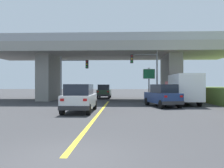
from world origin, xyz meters
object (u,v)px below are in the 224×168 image
suv_crossing (163,96)px  traffic_signal_nearside (148,68)px  box_truck (183,89)px  suv_lead (80,98)px  highway_sign (149,77)px  traffic_signal_farside (71,72)px  sedan_oncoming (104,91)px

suv_crossing → traffic_signal_nearside: bearing=83.7°
box_truck → traffic_signal_nearside: bearing=142.8°
suv_lead → highway_sign: highway_sign is taller
suv_lead → box_truck: size_ratio=0.69×
traffic_signal_farside → suv_lead: bearing=-74.1°
suv_lead → sedan_oncoming: 18.09m
box_truck → sedan_oncoming: bearing=128.5°
suv_lead → traffic_signal_nearside: 11.55m
suv_crossing → box_truck: bearing=32.0°
traffic_signal_nearside → box_truck: bearing=-37.2°
suv_lead → suv_crossing: 8.06m
suv_crossing → highway_sign: 7.79m
suv_crossing → highway_sign: bearing=78.4°
suv_crossing → sedan_oncoming: same height
suv_crossing → traffic_signal_nearside: size_ratio=0.78×
box_truck → traffic_signal_farside: size_ratio=1.29×
sedan_oncoming → highway_sign: (5.95, -6.10, 1.93)m
suv_lead → traffic_signal_farside: (-2.92, 10.24, 2.47)m
suv_lead → traffic_signal_nearside: size_ratio=0.77×
box_truck → sedan_oncoming: (-8.78, 11.05, -0.57)m
box_truck → traffic_signal_nearside: size_ratio=1.12×
suv_lead → traffic_signal_farside: 10.93m
suv_crossing → box_truck: (2.47, 2.59, 0.58)m
traffic_signal_nearside → highway_sign: 2.72m
sedan_oncoming → traffic_signal_nearside: (5.60, -8.64, 2.84)m
suv_lead → sedan_oncoming: (0.42, 18.08, -0.00)m
suv_crossing → highway_sign: size_ratio=1.19×
suv_lead → suv_crossing: (6.73, 4.44, -0.00)m
suv_crossing → traffic_signal_farside: 11.52m
traffic_signal_farside → highway_sign: traffic_signal_farside is taller
suv_crossing → sedan_oncoming: size_ratio=1.03×
box_truck → traffic_signal_nearside: (-3.18, 2.41, 2.27)m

